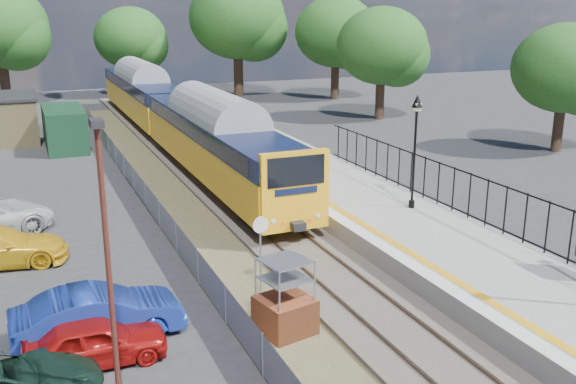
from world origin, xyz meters
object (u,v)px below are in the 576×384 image
carpark_lamp (108,258)px  car_blue (98,315)px  brick_plinth (285,298)px  car_red (96,342)px  victorian_lamp_north (416,125)px  train (170,110)px  speed_sign (261,243)px

carpark_lamp → car_blue: 4.91m
brick_plinth → car_red: bearing=175.5°
victorian_lamp_north → brick_plinth: (-8.15, -6.16, -3.23)m
car_blue → victorian_lamp_north: bearing=-73.9°
victorian_lamp_north → car_blue: (-12.95, -4.55, -3.55)m
train → brick_plinth: (-2.85, -26.28, -1.28)m
victorian_lamp_north → car_red: 14.84m
train → speed_sign: train is taller
victorian_lamp_north → carpark_lamp: size_ratio=0.69×
train → brick_plinth: train is taller
car_blue → carpark_lamp: bearing=176.2°
train → speed_sign: bearing=-96.3°
victorian_lamp_north → speed_sign: size_ratio=1.75×
brick_plinth → carpark_lamp: bearing=-155.4°
car_red → car_blue: car_blue is taller
carpark_lamp → car_red: 4.15m
carpark_lamp → car_blue: (0.03, 3.82, -3.08)m
brick_plinth → carpark_lamp: size_ratio=0.33×
carpark_lamp → car_red: carpark_lamp is taller
car_blue → brick_plinth: bearing=-111.8°
train → speed_sign: size_ratio=15.50×
victorian_lamp_north → carpark_lamp: carpark_lamp is taller
train → car_blue: size_ratio=9.03×
brick_plinth → car_blue: 5.07m
train → car_red: 27.11m
speed_sign → car_red: (-5.25, -2.12, -1.17)m
brick_plinth → speed_sign: size_ratio=0.84×
victorian_lamp_north → speed_sign: (-7.91, -3.64, -2.52)m
victorian_lamp_north → speed_sign: 9.07m
brick_plinth → speed_sign: bearing=84.8°
victorian_lamp_north → train: bearing=104.8°
car_red → victorian_lamp_north: bearing=-66.1°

